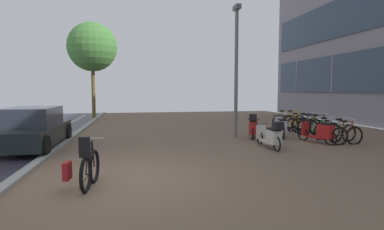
{
  "coord_description": "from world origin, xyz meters",
  "views": [
    {
      "loc": [
        0.12,
        -6.77,
        1.92
      ],
      "look_at": [
        1.72,
        1.81,
        1.21
      ],
      "focal_mm": 28.98,
      "sensor_mm": 36.0,
      "label": 1
    }
  ],
  "objects_px": {
    "bicycle_rack_01": "(342,133)",
    "bicycle_rack_05": "(306,125)",
    "parked_car_near": "(31,129)",
    "street_tree": "(92,47)",
    "bicycle_rack_06": "(298,124)",
    "scooter_extra": "(281,127)",
    "bicycle_rack_02": "(327,131)",
    "scooter_mid": "(253,127)",
    "scooter_near": "(271,136)",
    "bicycle_rack_07": "(293,122)",
    "bicycle_rack_08": "(285,121)",
    "bicycle_foreground": "(88,168)",
    "bicycle_rack_04": "(310,127)",
    "bicycle_rack_00": "(347,135)",
    "scooter_far": "(320,132)",
    "lamp_post": "(236,64)",
    "bicycle_rack_03": "(319,128)"
  },
  "relations": [
    {
      "from": "street_tree",
      "to": "scooter_mid",
      "type": "bearing_deg",
      "value": -54.31
    },
    {
      "from": "bicycle_rack_07",
      "to": "scooter_mid",
      "type": "bearing_deg",
      "value": -142.14
    },
    {
      "from": "bicycle_rack_01",
      "to": "parked_car_near",
      "type": "xyz_separation_m",
      "value": [
        -11.0,
        0.85,
        0.3
      ]
    },
    {
      "from": "bicycle_rack_01",
      "to": "bicycle_rack_05",
      "type": "relative_size",
      "value": 0.98
    },
    {
      "from": "bicycle_rack_04",
      "to": "bicycle_rack_05",
      "type": "relative_size",
      "value": 0.99
    },
    {
      "from": "bicycle_rack_08",
      "to": "scooter_far",
      "type": "distance_m",
      "value": 4.54
    },
    {
      "from": "scooter_near",
      "to": "parked_car_near",
      "type": "bearing_deg",
      "value": 167.77
    },
    {
      "from": "bicycle_rack_06",
      "to": "bicycle_rack_08",
      "type": "bearing_deg",
      "value": 90.56
    },
    {
      "from": "bicycle_rack_06",
      "to": "scooter_extra",
      "type": "height_order",
      "value": "bicycle_rack_06"
    },
    {
      "from": "bicycle_foreground",
      "to": "bicycle_rack_00",
      "type": "bearing_deg",
      "value": 21.97
    },
    {
      "from": "bicycle_foreground",
      "to": "parked_car_near",
      "type": "xyz_separation_m",
      "value": [
        -2.48,
        4.8,
        0.24
      ]
    },
    {
      "from": "bicycle_rack_03",
      "to": "bicycle_rack_08",
      "type": "height_order",
      "value": "bicycle_rack_03"
    },
    {
      "from": "bicycle_rack_00",
      "to": "bicycle_rack_06",
      "type": "bearing_deg",
      "value": 87.44
    },
    {
      "from": "lamp_post",
      "to": "scooter_near",
      "type": "bearing_deg",
      "value": -82.01
    },
    {
      "from": "bicycle_rack_04",
      "to": "scooter_extra",
      "type": "bearing_deg",
      "value": -164.06
    },
    {
      "from": "bicycle_rack_07",
      "to": "bicycle_rack_08",
      "type": "height_order",
      "value": "bicycle_rack_07"
    },
    {
      "from": "scooter_far",
      "to": "scooter_extra",
      "type": "xyz_separation_m",
      "value": [
        -0.74,
        1.56,
        0.01
      ]
    },
    {
      "from": "bicycle_rack_04",
      "to": "street_tree",
      "type": "xyz_separation_m",
      "value": [
        -10.1,
        9.7,
        4.42
      ]
    },
    {
      "from": "bicycle_rack_05",
      "to": "bicycle_rack_06",
      "type": "xyz_separation_m",
      "value": [
        -0.07,
        0.61,
        -0.02
      ]
    },
    {
      "from": "bicycle_rack_08",
      "to": "bicycle_foreground",
      "type": "bearing_deg",
      "value": -135.73
    },
    {
      "from": "bicycle_rack_06",
      "to": "scooter_far",
      "type": "relative_size",
      "value": 0.77
    },
    {
      "from": "bicycle_rack_00",
      "to": "street_tree",
      "type": "bearing_deg",
      "value": 129.61
    },
    {
      "from": "bicycle_rack_02",
      "to": "scooter_mid",
      "type": "relative_size",
      "value": 0.81
    },
    {
      "from": "bicycle_rack_06",
      "to": "parked_car_near",
      "type": "distance_m",
      "value": 11.13
    },
    {
      "from": "bicycle_rack_01",
      "to": "scooter_near",
      "type": "bearing_deg",
      "value": -165.43
    },
    {
      "from": "bicycle_rack_08",
      "to": "lamp_post",
      "type": "xyz_separation_m",
      "value": [
        -3.47,
        -2.53,
        2.6
      ]
    },
    {
      "from": "bicycle_rack_01",
      "to": "street_tree",
      "type": "xyz_separation_m",
      "value": [
        -10.29,
        11.53,
        4.43
      ]
    },
    {
      "from": "scooter_near",
      "to": "scooter_far",
      "type": "height_order",
      "value": "scooter_near"
    },
    {
      "from": "scooter_near",
      "to": "parked_car_near",
      "type": "distance_m",
      "value": 7.97
    },
    {
      "from": "scooter_extra",
      "to": "bicycle_rack_06",
      "type": "bearing_deg",
      "value": 45.04
    },
    {
      "from": "bicycle_rack_08",
      "to": "scooter_mid",
      "type": "height_order",
      "value": "scooter_mid"
    },
    {
      "from": "bicycle_foreground",
      "to": "bicycle_rack_03",
      "type": "height_order",
      "value": "bicycle_foreground"
    },
    {
      "from": "scooter_near",
      "to": "bicycle_rack_06",
      "type": "bearing_deg",
      "value": 51.18
    },
    {
      "from": "scooter_extra",
      "to": "street_tree",
      "type": "distance_m",
      "value": 13.96
    },
    {
      "from": "bicycle_rack_00",
      "to": "bicycle_rack_06",
      "type": "distance_m",
      "value": 3.65
    },
    {
      "from": "parked_car_near",
      "to": "street_tree",
      "type": "distance_m",
      "value": 11.46
    },
    {
      "from": "bicycle_rack_08",
      "to": "scooter_near",
      "type": "relative_size",
      "value": 0.72
    },
    {
      "from": "bicycle_rack_00",
      "to": "lamp_post",
      "type": "height_order",
      "value": "lamp_post"
    },
    {
      "from": "scooter_near",
      "to": "scooter_extra",
      "type": "relative_size",
      "value": 1.09
    },
    {
      "from": "bicycle_rack_02",
      "to": "street_tree",
      "type": "height_order",
      "value": "street_tree"
    },
    {
      "from": "bicycle_rack_07",
      "to": "bicycle_foreground",
      "type": "bearing_deg",
      "value": -138.32
    },
    {
      "from": "bicycle_rack_06",
      "to": "scooter_near",
      "type": "relative_size",
      "value": 0.7
    },
    {
      "from": "bicycle_rack_00",
      "to": "street_tree",
      "type": "distance_m",
      "value": 16.36
    },
    {
      "from": "bicycle_rack_06",
      "to": "bicycle_rack_07",
      "type": "relative_size",
      "value": 0.91
    },
    {
      "from": "scooter_mid",
      "to": "bicycle_rack_04",
      "type": "bearing_deg",
      "value": 10.04
    },
    {
      "from": "bicycle_rack_01",
      "to": "bicycle_rack_00",
      "type": "bearing_deg",
      "value": -112.56
    },
    {
      "from": "bicycle_rack_05",
      "to": "bicycle_rack_06",
      "type": "bearing_deg",
      "value": 96.88
    },
    {
      "from": "bicycle_rack_04",
      "to": "scooter_far",
      "type": "bearing_deg",
      "value": -112.31
    },
    {
      "from": "bicycle_rack_02",
      "to": "bicycle_rack_07",
      "type": "bearing_deg",
      "value": 85.72
    },
    {
      "from": "bicycle_rack_01",
      "to": "bicycle_rack_04",
      "type": "relative_size",
      "value": 1.0
    }
  ]
}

